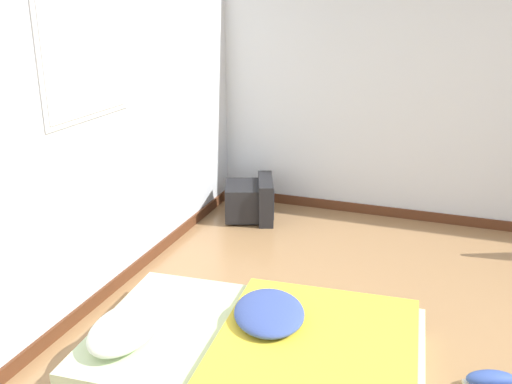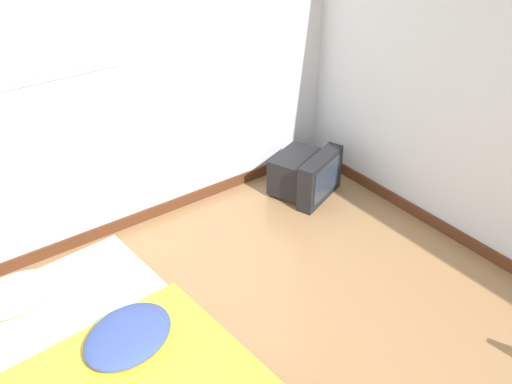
% 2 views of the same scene
% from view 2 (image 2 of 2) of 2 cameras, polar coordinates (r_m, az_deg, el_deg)
% --- Properties ---
extents(mattress_bed, '(1.28, 1.89, 0.33)m').
position_cam_2_polar(mattress_bed, '(3.26, -14.99, -16.37)').
color(mattress_bed, beige).
rests_on(mattress_bed, ground_plane).
extents(crt_tv, '(0.60, 0.57, 0.38)m').
position_cam_2_polar(crt_tv, '(4.60, 4.99, 1.78)').
color(crt_tv, black).
rests_on(crt_tv, ground_plane).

